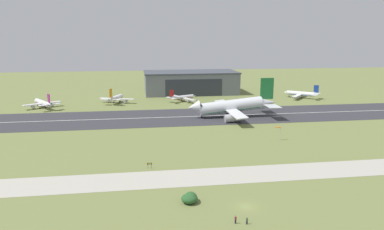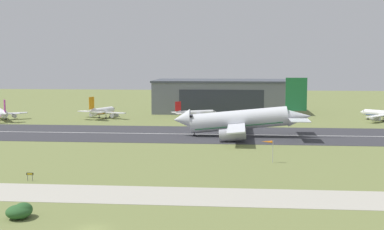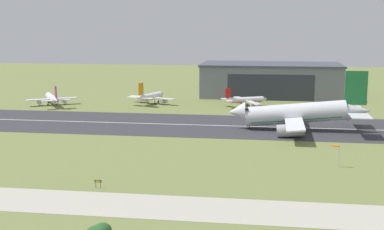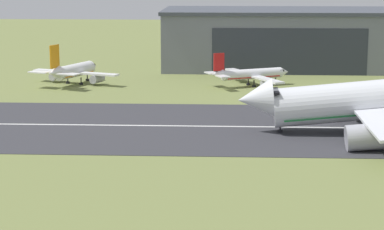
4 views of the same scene
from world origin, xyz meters
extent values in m
plane|color=olive|center=(0.00, 50.30, 0.00)|extent=(608.67, 608.67, 0.00)
cube|color=#333338|center=(0.00, 100.60, 0.03)|extent=(368.67, 40.10, 0.06)
cube|color=silver|center=(0.00, 100.60, 0.07)|extent=(331.80, 0.70, 0.01)
cube|color=#B2AD9E|center=(0.00, 20.30, 0.03)|extent=(276.50, 13.14, 0.05)
cube|color=slate|center=(12.98, 176.77, 7.10)|extent=(62.61, 30.30, 14.20)
cube|color=#424751|center=(12.98, 176.77, 14.65)|extent=(63.61, 31.30, 0.90)
cube|color=#2D333D|center=(12.98, 161.57, 5.68)|extent=(37.57, 0.12, 11.36)
cylinder|color=silver|center=(20.97, 96.57, 5.43)|extent=(31.46, 6.27, 9.12)
cone|color=silver|center=(2.70, 96.63, 5.43)|extent=(6.14, 6.19, 6.68)
cone|color=silver|center=(40.17, 96.51, 6.54)|extent=(7.92, 5.58, 6.24)
cube|color=black|center=(5.75, 96.62, 6.66)|extent=(1.15, 5.25, 0.54)
cube|color=#1E7238|center=(20.97, 96.57, 3.73)|extent=(27.80, 5.95, 2.88)
cube|color=silver|center=(20.39, 109.84, 4.35)|extent=(5.35, 20.37, 0.90)
cylinder|color=#A8A8B2|center=(19.33, 108.21, 2.19)|extent=(8.36, 3.85, 4.58)
cube|color=silver|center=(20.31, 83.31, 4.35)|extent=(5.35, 20.37, 0.90)
cylinder|color=#A8A8B2|center=(19.26, 84.95, 2.19)|extent=(8.36, 3.85, 4.58)
cube|color=#1E7238|center=(39.06, 96.52, 13.76)|extent=(6.71, 0.30, 10.49)
cube|color=silver|center=(39.49, 104.32, 6.35)|extent=(5.90, 9.46, 0.24)
cube|color=silver|center=(39.44, 88.71, 6.35)|extent=(5.90, 9.46, 0.24)
cylinder|color=black|center=(6.67, 96.62, 1.17)|extent=(0.24, 0.24, 2.34)
cylinder|color=black|center=(6.67, 96.62, 0.22)|extent=(0.84, 0.84, 0.44)
cylinder|color=black|center=(20.86, 100.28, 1.17)|extent=(0.24, 0.24, 2.34)
cylinder|color=black|center=(20.86, 100.28, 0.22)|extent=(0.84, 0.84, 0.44)
cylinder|color=black|center=(20.84, 92.87, 1.17)|extent=(0.24, 0.24, 2.34)
cylinder|color=black|center=(20.84, 92.87, 0.22)|extent=(0.84, 0.84, 0.44)
cylinder|color=white|center=(3.50, 143.71, 2.72)|extent=(13.83, 8.35, 2.26)
cone|color=white|center=(10.83, 147.32, 2.72)|extent=(2.83, 2.93, 2.26)
cone|color=white|center=(-4.14, 139.95, 3.13)|extent=(3.33, 3.02, 2.04)
cube|color=black|center=(9.82, 146.82, 3.18)|extent=(1.84, 2.21, 0.44)
cube|color=red|center=(3.50, 143.71, 2.10)|extent=(12.50, 7.61, 0.20)
cube|color=white|center=(6.63, 137.99, 2.33)|extent=(6.81, 10.68, 0.40)
cylinder|color=#A8A8B2|center=(6.66, 138.96, 1.38)|extent=(3.26, 2.56, 1.40)
cube|color=white|center=(0.87, 149.69, 2.33)|extent=(6.81, 10.68, 0.40)
cylinder|color=#A8A8B2|center=(1.67, 149.12, 1.38)|extent=(3.26, 2.56, 1.40)
cube|color=red|center=(-3.77, 140.13, 5.78)|extent=(2.33, 1.34, 3.85)
cube|color=white|center=(-2.87, 137.39, 3.06)|extent=(3.46, 4.06, 0.24)
cube|color=white|center=(-5.40, 142.53, 3.06)|extent=(3.46, 4.06, 0.24)
cylinder|color=black|center=(8.84, 146.34, 0.80)|extent=(0.24, 0.24, 1.59)
cylinder|color=black|center=(8.84, 146.34, 0.22)|extent=(0.84, 0.84, 0.44)
cylinder|color=black|center=(3.90, 142.40, 0.80)|extent=(0.24, 0.24, 1.59)
cylinder|color=black|center=(3.90, 142.40, 0.22)|extent=(0.84, 0.84, 0.44)
cylinder|color=black|center=(2.70, 144.84, 0.80)|extent=(0.24, 0.24, 1.59)
cylinder|color=black|center=(2.70, 144.84, 0.22)|extent=(0.84, 0.84, 0.44)
cylinder|color=white|center=(-75.88, 134.72, 3.03)|extent=(11.91, 16.74, 2.73)
cone|color=white|center=(-81.33, 143.41, 3.03)|extent=(3.62, 3.54, 2.73)
cone|color=white|center=(-70.21, 125.69, 3.52)|extent=(3.83, 4.09, 2.46)
cube|color=black|center=(-80.61, 142.26, 3.57)|extent=(2.55, 2.17, 0.44)
cube|color=#991E7A|center=(-75.88, 134.72, 2.27)|extent=(10.84, 15.14, 0.20)
cube|color=white|center=(-71.17, 138.11, 2.55)|extent=(9.02, 7.13, 0.40)
cylinder|color=#A8A8B2|center=(-72.07, 138.22, 1.45)|extent=(3.32, 3.91, 1.69)
cube|color=white|center=(-80.98, 131.95, 2.55)|extent=(9.02, 7.13, 0.40)
cylinder|color=#A8A8B2|center=(-80.68, 132.81, 1.45)|extent=(3.32, 3.91, 1.69)
cube|color=#991E7A|center=(-70.47, 126.11, 6.72)|extent=(1.82, 2.67, 4.65)
cube|color=white|center=(-67.33, 127.61, 3.44)|extent=(4.93, 4.43, 0.24)
cube|color=white|center=(-73.19, 123.93, 3.44)|extent=(4.93, 4.43, 0.24)
cylinder|color=black|center=(-80.04, 141.35, 0.83)|extent=(0.24, 0.24, 1.66)
cylinder|color=black|center=(-80.04, 141.35, 0.22)|extent=(0.84, 0.84, 0.44)
cylinder|color=black|center=(-74.42, 135.48, 0.83)|extent=(0.24, 0.24, 1.66)
cylinder|color=black|center=(-74.42, 135.48, 0.22)|extent=(0.84, 0.84, 0.44)
cylinder|color=black|center=(-77.20, 133.73, 0.83)|extent=(0.24, 0.24, 1.66)
cylinder|color=black|center=(-77.20, 133.73, 0.22)|extent=(0.84, 0.84, 0.44)
cylinder|color=white|center=(-36.22, 144.85, 3.08)|extent=(7.37, 12.91, 2.93)
cone|color=white|center=(-33.42, 152.00, 3.08)|extent=(3.69, 3.53, 2.93)
cone|color=white|center=(-39.17, 137.29, 3.61)|extent=(3.74, 4.24, 2.64)
cube|color=black|center=(-33.95, 150.65, 3.67)|extent=(2.72, 1.93, 0.44)
cube|color=orange|center=(-36.22, 144.85, 2.28)|extent=(6.77, 11.68, 0.20)
cube|color=white|center=(-30.42, 142.86, 2.57)|extent=(9.51, 5.51, 0.40)
cylinder|color=#A8A8B2|center=(-30.95, 143.55, 1.41)|extent=(3.08, 4.21, 1.82)
cube|color=white|center=(-41.83, 147.32, 2.57)|extent=(9.51, 5.51, 0.40)
cylinder|color=#A8A8B2|center=(-40.97, 147.47, 1.41)|extent=(3.08, 4.21, 1.82)
cube|color=orange|center=(-38.98, 137.78, 7.04)|extent=(1.42, 3.07, 4.98)
cube|color=white|center=(-35.67, 136.06, 3.52)|extent=(5.19, 4.23, 0.24)
cube|color=white|center=(-42.58, 138.76, 3.52)|extent=(5.19, 4.23, 0.24)
cylinder|color=black|center=(-34.34, 149.66, 0.81)|extent=(0.24, 0.24, 1.62)
cylinder|color=black|center=(-34.34, 149.66, 0.22)|extent=(0.84, 0.84, 0.44)
cylinder|color=black|center=(-34.67, 143.98, 0.81)|extent=(0.24, 0.24, 1.62)
cylinder|color=black|center=(-34.67, 143.98, 0.22)|extent=(0.84, 0.84, 0.44)
cylinder|color=black|center=(-37.94, 145.26, 0.81)|extent=(0.24, 0.24, 1.62)
cylinder|color=black|center=(-37.94, 145.26, 0.22)|extent=(0.84, 0.84, 0.44)
cylinder|color=#B7B7BC|center=(29.39, 53.53, 2.66)|extent=(0.14, 0.14, 5.33)
cone|color=orange|center=(27.97, 53.76, 5.08)|extent=(2.65, 1.01, 0.60)
cylinder|color=#4C4C51|center=(-21.82, 29.60, 0.61)|extent=(0.10, 0.10, 1.22)
cylinder|color=#4C4C51|center=(-20.79, 29.60, 0.61)|extent=(0.10, 0.10, 1.22)
cube|color=black|center=(-21.30, 29.60, 1.45)|extent=(1.47, 0.12, 0.47)
cube|color=yellow|center=(-21.30, 29.53, 1.45)|extent=(1.12, 0.02, 0.28)
camera|label=1|loc=(-24.72, -78.19, 39.23)|focal=35.00mm
camera|label=2|loc=(21.61, -74.39, 24.87)|focal=50.00mm
camera|label=3|loc=(13.35, -71.77, 33.34)|focal=50.00mm
camera|label=4|loc=(-1.40, -20.06, 25.88)|focal=70.00mm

